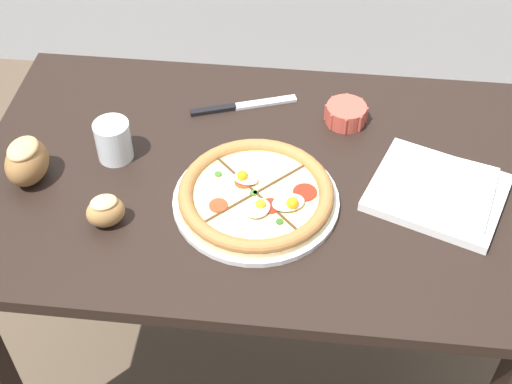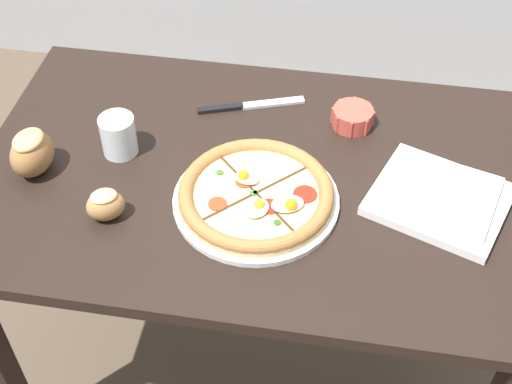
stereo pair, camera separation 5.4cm
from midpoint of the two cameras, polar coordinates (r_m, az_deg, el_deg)
ground_plane at (r=2.04m, az=0.82°, el=-13.39°), size 12.00×12.00×0.00m
dining_table at (r=1.55m, az=1.05°, el=-1.68°), size 1.16×0.73×0.73m
pizza at (r=1.39m, az=1.13°, el=-0.31°), size 0.33×0.33×0.05m
ramekin_bowl at (r=1.58m, az=8.72°, el=5.96°), size 0.09×0.09×0.04m
napkin_folded at (r=1.44m, az=15.53°, el=-0.46°), size 0.31×0.29×0.04m
bread_piece_near at (r=1.50m, az=-16.53°, el=3.06°), size 0.09×0.12×0.09m
bread_piece_mid at (r=1.38m, az=-10.87°, el=-1.00°), size 0.09×0.08×0.07m
knife_main at (r=1.62m, az=0.49°, el=6.92°), size 0.24×0.10×0.01m
water_glass at (r=1.51m, az=-9.92°, el=4.32°), size 0.07×0.07×0.09m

